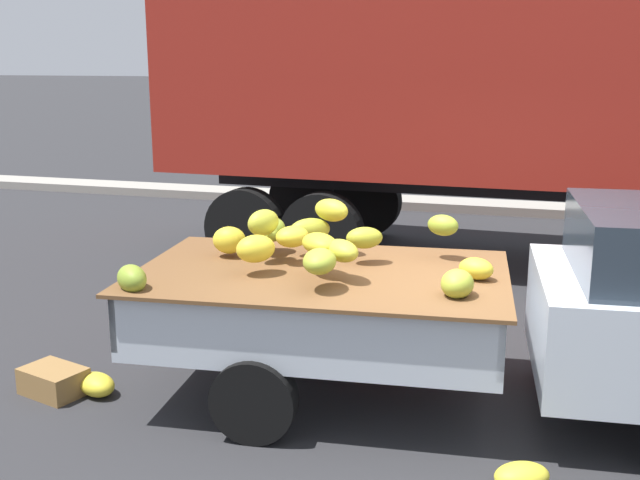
% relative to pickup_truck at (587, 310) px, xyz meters
% --- Properties ---
extents(ground, '(220.00, 220.00, 0.00)m').
position_rel_pickup_truck_xyz_m(ground, '(-0.97, -0.23, -0.89)').
color(ground, '#28282B').
extents(curb_strip, '(80.00, 0.80, 0.16)m').
position_rel_pickup_truck_xyz_m(curb_strip, '(-0.97, 8.33, -0.81)').
color(curb_strip, gray).
rests_on(curb_strip, ground).
extents(pickup_truck, '(5.40, 2.30, 1.70)m').
position_rel_pickup_truck_xyz_m(pickup_truck, '(0.00, 0.00, 0.00)').
color(pickup_truck, silver).
rests_on(pickup_truck, ground).
extents(semi_trailer, '(12.06, 2.88, 3.95)m').
position_rel_pickup_truck_xyz_m(semi_trailer, '(0.48, 4.51, 1.65)').
color(semi_trailer, maroon).
rests_on(semi_trailer, ground).
extents(fallen_banana_bunch_near_tailgate, '(0.45, 0.40, 0.19)m').
position_rel_pickup_truck_xyz_m(fallen_banana_bunch_near_tailgate, '(-3.88, -0.70, -0.80)').
color(fallen_banana_bunch_near_tailgate, yellow).
rests_on(fallen_banana_bunch_near_tailgate, ground).
extents(fallen_banana_bunch_by_wheel, '(0.45, 0.40, 0.17)m').
position_rel_pickup_truck_xyz_m(fallen_banana_bunch_by_wheel, '(-0.40, -1.19, -0.80)').
color(fallen_banana_bunch_by_wheel, gold).
rests_on(fallen_banana_bunch_by_wheel, ground).
extents(produce_crate, '(0.60, 0.49, 0.23)m').
position_rel_pickup_truck_xyz_m(produce_crate, '(-4.24, -0.78, -0.78)').
color(produce_crate, olive).
rests_on(produce_crate, ground).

